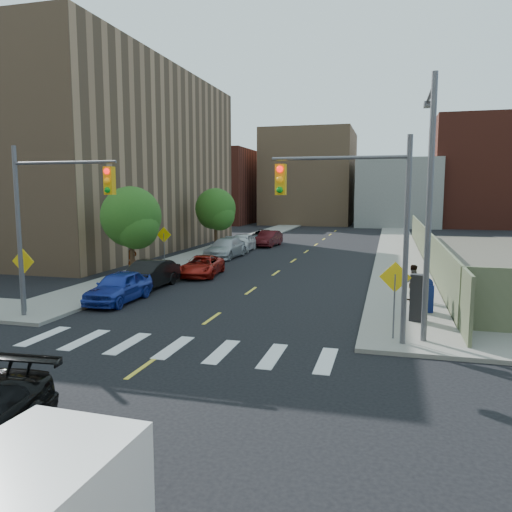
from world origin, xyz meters
The scene contains 28 objects.
ground centered at (0.00, 0.00, 0.00)m, with size 160.00×160.00×0.00m, color black.
sidewalk_nw centered at (-7.75, 41.50, 0.07)m, with size 3.50×73.00×0.15m, color gray.
sidewalk_ne centered at (7.75, 41.50, 0.07)m, with size 3.50×73.00×0.15m, color gray.
fence_north centered at (9.60, 28.00, 1.25)m, with size 0.12×44.00×2.50m, color #626A4A.
building_nw centered at (-22.00, 30.00, 8.00)m, with size 22.00×30.00×16.00m, color #8C6B4C.
bg_bldg_west centered at (-22.00, 70.00, 6.00)m, with size 14.00×18.00×12.00m, color #592319.
bg_bldg_midwest centered at (-6.00, 72.00, 7.50)m, with size 14.00×16.00×15.00m, color #8C6B4C.
bg_bldg_center centered at (8.00, 70.00, 5.00)m, with size 12.00×16.00×10.00m, color gray.
bg_bldg_east centered at (22.00, 72.00, 8.00)m, with size 18.00×18.00×16.00m, color #592319.
signal_nw centered at (-5.98, 6.00, 4.53)m, with size 4.59×0.30×7.00m.
signal_ne centered at (5.98, 6.00, 4.53)m, with size 4.59×0.30×7.00m.
streetlight_ne centered at (8.20, 6.90, 5.22)m, with size 0.25×3.70×9.00m.
warn_sign_nw centered at (-7.80, 6.50, 1.99)m, with size 1.06×0.06×2.83m.
warn_sign_ne centered at (7.20, 6.50, 1.99)m, with size 1.06×0.06×2.83m.
warn_sign_midwest centered at (-7.80, 20.00, 1.99)m, with size 1.06×0.06×2.83m.
tree_west_near centered at (-8.00, 16.05, 3.48)m, with size 3.66×3.64×5.52m.
tree_west_far centered at (-8.00, 31.05, 3.48)m, with size 3.66×3.64×5.52m.
parked_car_blue centered at (-5.28, 9.76, 0.73)m, with size 1.73×4.30×1.47m, color #1B3199.
parked_car_black centered at (-5.50, 13.19, 0.75)m, with size 1.59×4.55×1.50m, color black.
parked_car_red centered at (-4.20, 17.74, 0.62)m, with size 2.07×4.48×1.24m, color #9F180F.
parked_car_silver centered at (-5.50, 26.27, 0.77)m, with size 2.16×5.32×1.54m, color #A4A7AB.
parked_car_white centered at (-5.50, 30.81, 0.79)m, with size 1.86×4.62×1.58m, color silver.
parked_car_maroon centered at (-4.20, 35.30, 0.75)m, with size 1.58×4.52×1.49m, color #3C0C0F.
parked_car_grey centered at (-5.50, 37.83, 0.69)m, with size 2.28×4.95×1.37m, color black.
mailbox centered at (8.48, 10.80, 0.87)m, with size 0.73×0.64×1.49m.
payphone centered at (8.13, 9.18, 1.07)m, with size 0.55×0.45×1.85m, color black.
pedestrian_west centered at (-8.52, 16.91, 1.06)m, with size 0.67×0.44×1.83m, color gray.
pedestrian_east centered at (8.08, 13.08, 0.99)m, with size 0.81×0.63×1.68m, color gray.
Camera 1 is at (6.95, -10.91, 5.18)m, focal length 35.00 mm.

